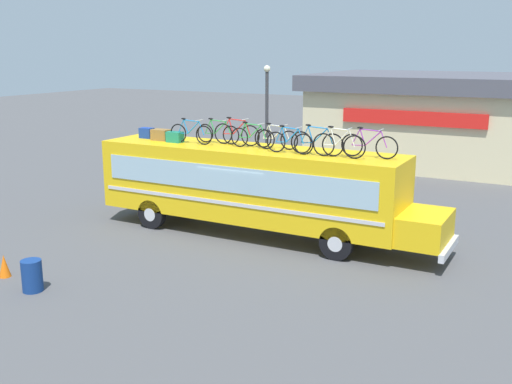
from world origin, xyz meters
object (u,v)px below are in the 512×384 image
at_px(rooftop_bicycle_3, 237,134).
at_px(luggage_bag_3, 175,137).
at_px(luggage_bag_1, 147,133).
at_px(rooftop_bicycle_5, 276,138).
at_px(rooftop_bicycle_6, 289,142).
at_px(rooftop_bicycle_7, 317,143).
at_px(rooftop_bicycle_4, 252,137).
at_px(rooftop_bicycle_8, 339,145).
at_px(trash_bin, 32,276).
at_px(bus, 254,185).
at_px(street_lamp, 267,123).
at_px(rooftop_bicycle_2, 218,133).
at_px(rooftop_bicycle_9, 369,145).
at_px(traffic_cone, 4,266).
at_px(rooftop_bicycle_1, 191,133).
at_px(luggage_bag_2, 161,135).

bearing_deg(rooftop_bicycle_3, luggage_bag_3, -167.86).
xyz_separation_m(luggage_bag_1, luggage_bag_3, (1.53, -0.34, -0.00)).
height_order(rooftop_bicycle_5, rooftop_bicycle_6, rooftop_bicycle_6).
bearing_deg(rooftop_bicycle_7, rooftop_bicycle_4, 173.86).
relative_size(rooftop_bicycle_8, trash_bin, 2.00).
distance_m(bus, street_lamp, 6.05).
height_order(rooftop_bicycle_6, rooftop_bicycle_7, rooftop_bicycle_7).
distance_m(rooftop_bicycle_2, rooftop_bicycle_5, 2.32).
xyz_separation_m(rooftop_bicycle_5, rooftop_bicycle_7, (1.67, -0.49, 0.04)).
height_order(rooftop_bicycle_5, rooftop_bicycle_8, rooftop_bicycle_8).
relative_size(rooftop_bicycle_6, rooftop_bicycle_9, 0.91).
bearing_deg(rooftop_bicycle_3, bus, -19.18).
distance_m(rooftop_bicycle_6, rooftop_bicycle_8, 1.64).
xyz_separation_m(luggage_bag_3, traffic_cone, (-1.21, -6.66, -2.91)).
distance_m(rooftop_bicycle_1, trash_bin, 7.63).
distance_m(rooftop_bicycle_4, rooftop_bicycle_8, 3.22).
xyz_separation_m(rooftop_bicycle_7, rooftop_bicycle_8, (0.77, -0.08, 0.00)).
bearing_deg(rooftop_bicycle_1, rooftop_bicycle_8, -1.62).
height_order(rooftop_bicycle_3, rooftop_bicycle_4, rooftop_bicycle_3).
bearing_deg(luggage_bag_3, luggage_bag_2, 168.06).
distance_m(bus, rooftop_bicycle_4, 1.64).
bearing_deg(rooftop_bicycle_5, rooftop_bicycle_4, -163.15).
bearing_deg(trash_bin, rooftop_bicycle_3, 75.40).
relative_size(rooftop_bicycle_1, rooftop_bicycle_6, 1.07).
height_order(luggage_bag_2, rooftop_bicycle_8, rooftop_bicycle_8).
relative_size(rooftop_bicycle_8, street_lamp, 0.31).
bearing_deg(rooftop_bicycle_9, luggage_bag_3, -178.15).
bearing_deg(luggage_bag_1, rooftop_bicycle_3, 2.26).
height_order(luggage_bag_1, rooftop_bicycle_3, rooftop_bicycle_3).
bearing_deg(street_lamp, traffic_cone, -99.30).
bearing_deg(rooftop_bicycle_6, luggage_bag_1, 174.86).
relative_size(luggage_bag_1, trash_bin, 0.58).
height_order(bus, rooftop_bicycle_2, rooftop_bicycle_2).
bearing_deg(rooftop_bicycle_6, street_lamp, 123.28).
height_order(luggage_bag_1, rooftop_bicycle_9, rooftop_bicycle_9).
bearing_deg(rooftop_bicycle_3, rooftop_bicycle_4, -21.11).
bearing_deg(luggage_bag_1, rooftop_bicycle_7, -3.41).
xyz_separation_m(rooftop_bicycle_7, rooftop_bicycle_9, (1.59, 0.31, -0.01)).
bearing_deg(luggage_bag_1, luggage_bag_2, -12.82).
bearing_deg(rooftop_bicycle_2, rooftop_bicycle_5, -1.91).
height_order(luggage_bag_3, rooftop_bicycle_6, rooftop_bicycle_6).
distance_m(luggage_bag_1, rooftop_bicycle_4, 4.60).
height_order(rooftop_bicycle_1, traffic_cone, rooftop_bicycle_1).
xyz_separation_m(trash_bin, traffic_cone, (-1.52, 0.35, -0.10)).
height_order(bus, luggage_bag_3, luggage_bag_3).
bearing_deg(luggage_bag_2, street_lamp, 74.36).
height_order(luggage_bag_1, trash_bin, luggage_bag_1).
bearing_deg(rooftop_bicycle_7, traffic_cone, -135.53).
distance_m(bus, rooftop_bicycle_9, 4.31).
xyz_separation_m(luggage_bag_3, rooftop_bicycle_2, (1.50, 0.49, 0.18)).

